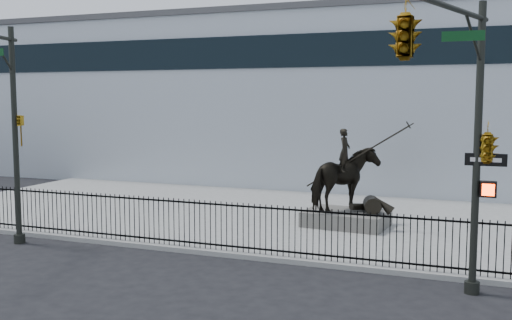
% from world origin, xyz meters
% --- Properties ---
extents(ground, '(120.00, 120.00, 0.00)m').
position_xyz_m(ground, '(0.00, 0.00, 0.00)').
color(ground, black).
rests_on(ground, ground).
extents(plaza, '(30.00, 12.00, 0.15)m').
position_xyz_m(plaza, '(0.00, 7.00, 0.07)').
color(plaza, gray).
rests_on(plaza, ground).
extents(building, '(44.00, 14.00, 9.00)m').
position_xyz_m(building, '(0.00, 20.00, 4.50)').
color(building, silver).
rests_on(building, ground).
extents(picket_fence, '(22.10, 0.10, 1.50)m').
position_xyz_m(picket_fence, '(0.00, 1.25, 0.90)').
color(picket_fence, black).
rests_on(picket_fence, plaza).
extents(statue_plinth, '(3.04, 2.23, 0.54)m').
position_xyz_m(statue_plinth, '(2.57, 6.00, 0.42)').
color(statue_plinth, '#585551').
rests_on(statue_plinth, plaza).
extents(equestrian_statue, '(3.68, 2.44, 3.13)m').
position_xyz_m(equestrian_statue, '(2.62, 6.00, 1.82)').
color(equestrian_statue, black).
rests_on(equestrian_statue, statue_plinth).
extents(traffic_signal_left, '(1.52, 4.84, 7.00)m').
position_xyz_m(traffic_signal_left, '(-6.75, -0.62, 4.03)').
color(traffic_signal_left, black).
rests_on(traffic_signal_left, ground).
extents(traffic_signal_right, '(2.17, 6.86, 7.00)m').
position_xyz_m(traffic_signal_right, '(6.47, -2.00, 4.85)').
color(traffic_signal_right, black).
rests_on(traffic_signal_right, ground).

